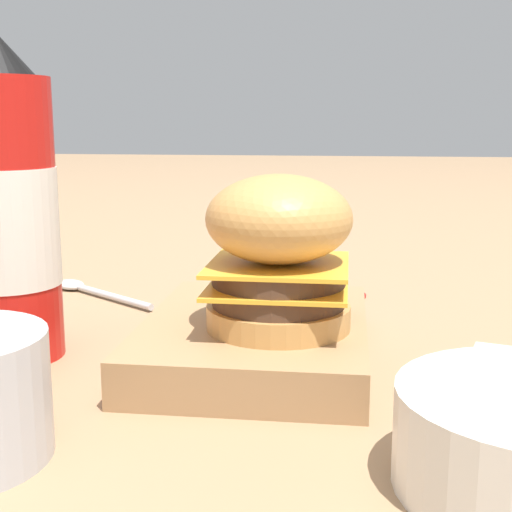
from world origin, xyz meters
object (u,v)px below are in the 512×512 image
at_px(burger, 279,251).
at_px(ketchup_bottle, 5,213).
at_px(spoon, 86,289).
at_px(serving_board, 256,338).

xyz_separation_m(burger, ketchup_bottle, (-0.01, -0.21, 0.02)).
bearing_deg(spoon, burger, 173.10).
distance_m(burger, spoon, 0.32).
height_order(serving_board, ketchup_bottle, ketchup_bottle).
bearing_deg(serving_board, ketchup_bottle, -84.89).
height_order(ketchup_bottle, spoon, ketchup_bottle).
relative_size(burger, ketchup_bottle, 0.46).
height_order(serving_board, spoon, serving_board).
xyz_separation_m(burger, spoon, (-0.21, -0.23, -0.09)).
bearing_deg(burger, serving_board, -139.29).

